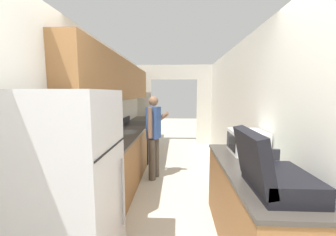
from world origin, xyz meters
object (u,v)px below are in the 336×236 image
at_px(suitcase, 271,173).
at_px(book_stack, 254,163).
at_px(person, 154,135).
at_px(microwave, 247,142).
at_px(refrigerator, 69,190).
at_px(range_oven, 137,141).

distance_m(suitcase, book_stack, 0.53).
bearing_deg(person, microwave, -115.63).
relative_size(person, suitcase, 2.80).
bearing_deg(book_stack, person, 124.33).
bearing_deg(refrigerator, microwave, 27.19).
bearing_deg(person, range_oven, 45.19).
distance_m(microwave, book_stack, 0.50).
height_order(refrigerator, suitcase, refrigerator).
bearing_deg(microwave, suitcase, -99.12).
relative_size(suitcase, microwave, 1.24).
height_order(range_oven, suitcase, suitcase).
distance_m(refrigerator, microwave, 1.99).
bearing_deg(book_stack, suitcase, -98.21).
bearing_deg(refrigerator, book_stack, 14.33).
xyz_separation_m(range_oven, book_stack, (1.74, -2.87, 0.48)).
distance_m(range_oven, person, 1.27).
bearing_deg(refrigerator, suitcase, -3.22).
relative_size(range_oven, book_stack, 3.29).
xyz_separation_m(suitcase, book_stack, (0.07, 0.52, -0.11)).
xyz_separation_m(refrigerator, range_oven, (-0.07, 3.30, -0.37)).
distance_m(suitcase, microwave, 1.01).
relative_size(range_oven, person, 0.66).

